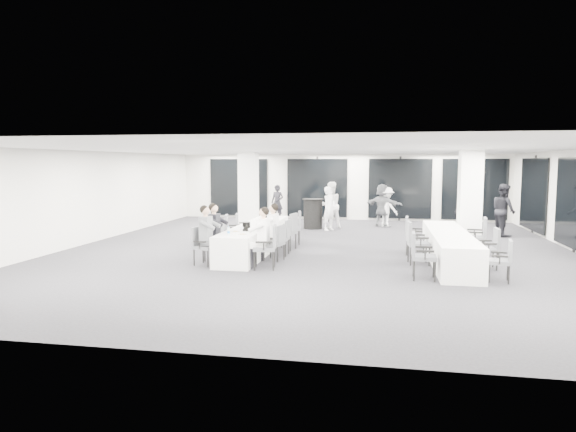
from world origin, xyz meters
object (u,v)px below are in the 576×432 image
(chair_side_right_far, at_px, (478,234))
(chair_main_right_far, at_px, (295,225))
(chair_main_right_near, at_px, (268,244))
(chair_side_right_mid, at_px, (490,246))
(chair_main_left_near, at_px, (202,243))
(chair_side_left_mid, at_px, (415,240))
(chair_main_right_second, at_px, (277,240))
(standing_guest_g, at_px, (277,200))
(banquet_table_main, at_px, (255,238))
(chair_main_left_second, at_px, (210,240))
(banquet_table_side, at_px, (449,247))
(chair_main_left_far, at_px, (241,226))
(chair_main_right_mid, at_px, (283,235))
(standing_guest_f, at_px, (382,203))
(chair_side_left_far, at_px, (412,233))
(cocktail_table, at_px, (313,214))
(standing_guest_d, at_px, (463,209))
(standing_guest_a, at_px, (329,206))
(chair_main_right_fourth, at_px, (289,229))
(chair_side_left_near, at_px, (420,253))
(chair_side_right_near, at_px, (503,258))
(chair_main_left_fourth, at_px, (231,229))
(standing_guest_h, at_px, (504,207))
(standing_guest_b, at_px, (331,202))
(chair_main_left_mid, at_px, (224,235))
(ice_bucket_near, at_px, (246,226))
(standing_guest_c, at_px, (387,204))
(ice_bucket_far, at_px, (265,216))

(chair_side_right_far, bearing_deg, chair_main_right_far, 83.63)
(chair_main_right_near, height_order, chair_side_right_mid, chair_main_right_near)
(chair_main_left_near, distance_m, chair_side_left_mid, 5.14)
(chair_main_right_second, xyz_separation_m, standing_guest_g, (-1.80, 8.85, 0.34))
(banquet_table_main, bearing_deg, chair_main_left_second, -121.75)
(banquet_table_side, height_order, chair_main_left_far, chair_main_left_far)
(chair_main_right_mid, distance_m, standing_guest_f, 7.12)
(chair_side_left_far, bearing_deg, standing_guest_f, -168.59)
(cocktail_table, bearing_deg, chair_side_left_mid, -61.66)
(chair_main_left_near, relative_size, standing_guest_g, 0.54)
(chair_main_right_second, xyz_separation_m, standing_guest_d, (5.36, 6.23, 0.33))
(standing_guest_a, bearing_deg, chair_side_right_mid, -113.40)
(chair_main_right_fourth, distance_m, chair_side_left_near, 4.58)
(chair_main_left_second, distance_m, chair_side_right_near, 6.80)
(chair_main_right_near, bearing_deg, chair_main_left_far, 15.40)
(chair_main_left_fourth, relative_size, chair_main_right_fourth, 0.93)
(banquet_table_main, height_order, standing_guest_h, standing_guest_h)
(standing_guest_b, bearing_deg, standing_guest_d, 142.03)
(banquet_table_side, bearing_deg, chair_side_left_far, 131.51)
(chair_side_right_far, bearing_deg, standing_guest_a, 50.88)
(banquet_table_side, relative_size, chair_main_left_far, 5.57)
(chair_main_left_far, bearing_deg, chair_main_left_mid, -11.34)
(chair_main_right_mid, xyz_separation_m, chair_side_left_far, (3.37, 0.75, 0.04))
(ice_bucket_near, bearing_deg, chair_main_right_near, -49.58)
(chair_side_right_near, relative_size, standing_guest_h, 0.44)
(chair_main_left_second, xyz_separation_m, chair_main_left_far, (0.00, 2.86, 0.00))
(chair_main_right_near, relative_size, chair_side_right_mid, 1.07)
(chair_side_left_mid, distance_m, standing_guest_c, 7.23)
(banquet_table_main, height_order, chair_main_left_far, chair_main_left_far)
(chair_side_left_far, height_order, standing_guest_c, standing_guest_c)
(standing_guest_d, relative_size, ice_bucket_far, 7.50)
(banquet_table_main, bearing_deg, chair_main_left_fourth, 149.43)
(chair_main_left_mid, xyz_separation_m, chair_main_right_fourth, (1.66, 0.74, 0.10))
(chair_main_right_fourth, bearing_deg, standing_guest_h, -48.30)
(cocktail_table, xyz_separation_m, chair_main_right_far, (-0.05, -3.68, 0.00))
(standing_guest_f, height_order, ice_bucket_far, standing_guest_f)
(chair_main_left_second, bearing_deg, ice_bucket_far, 154.19)
(chair_main_left_second, xyz_separation_m, standing_guest_a, (2.35, 6.25, 0.38))
(chair_main_right_mid, bearing_deg, standing_guest_g, 14.61)
(standing_guest_c, bearing_deg, chair_main_right_second, 110.20)
(chair_main_left_fourth, xyz_separation_m, chair_side_right_mid, (6.71, -1.67, -0.01))
(chair_side_left_near, bearing_deg, chair_main_left_second, -102.34)
(chair_side_left_near, xyz_separation_m, chair_side_left_far, (-0.00, 2.99, 0.01))
(chair_side_left_mid, height_order, standing_guest_b, standing_guest_b)
(chair_main_left_far, xyz_separation_m, chair_side_left_far, (5.03, -1.12, 0.07))
(chair_main_left_second, height_order, standing_guest_f, standing_guest_f)
(chair_main_right_fourth, bearing_deg, chair_side_left_far, -81.20)
(chair_main_left_near, height_order, chair_side_right_near, chair_main_left_near)
(chair_main_left_fourth, bearing_deg, chair_main_left_near, -11.48)
(chair_main_right_far, bearing_deg, standing_guest_d, -67.92)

